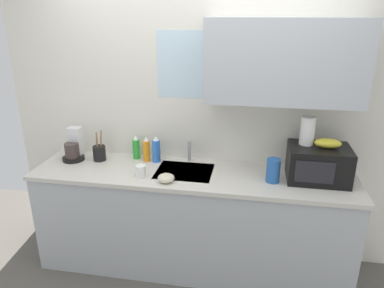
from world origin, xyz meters
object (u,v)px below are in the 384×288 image
(microwave, at_px, (318,164))
(dish_soap_bottle_blue, at_px, (156,150))
(utensil_crock, at_px, (99,153))
(small_bowl, at_px, (166,178))
(coffee_maker, at_px, (74,148))
(paper_towel_roll, at_px, (307,131))
(mug_white, at_px, (141,171))
(dish_soap_bottle_orange, at_px, (146,150))
(dish_soap_bottle_green, at_px, (136,148))
(cereal_canister, at_px, (273,170))
(banana_bunch, at_px, (328,143))

(microwave, relative_size, dish_soap_bottle_blue, 1.96)
(utensil_crock, xyz_separation_m, small_bowl, (0.68, -0.32, -0.04))
(coffee_maker, relative_size, small_bowl, 2.15)
(paper_towel_roll, relative_size, coffee_maker, 0.79)
(paper_towel_roll, bearing_deg, utensil_crock, 179.34)
(coffee_maker, height_order, mug_white, coffee_maker)
(dish_soap_bottle_orange, distance_m, dish_soap_bottle_green, 0.11)
(coffee_maker, distance_m, cereal_canister, 1.73)
(paper_towel_roll, relative_size, dish_soap_bottle_orange, 0.99)
(microwave, xyz_separation_m, mug_white, (-1.37, -0.19, -0.09))
(dish_soap_bottle_green, height_order, mug_white, dish_soap_bottle_green)
(banana_bunch, xyz_separation_m, mug_white, (-1.42, -0.19, -0.26))
(cereal_canister, distance_m, utensil_crock, 1.50)
(small_bowl, bearing_deg, dish_soap_bottle_green, 131.97)
(coffee_maker, xyz_separation_m, utensil_crock, (0.23, 0.01, -0.03))
(microwave, height_order, banana_bunch, banana_bunch)
(coffee_maker, distance_m, mug_white, 0.74)
(dish_soap_bottle_blue, height_order, mug_white, dish_soap_bottle_blue)
(cereal_canister, bearing_deg, dish_soap_bottle_green, 167.26)
(dish_soap_bottle_blue, distance_m, dish_soap_bottle_green, 0.20)
(microwave, height_order, cereal_canister, microwave)
(microwave, xyz_separation_m, utensil_crock, (-1.83, 0.07, -0.07))
(cereal_canister, relative_size, utensil_crock, 0.68)
(coffee_maker, bearing_deg, microwave, -1.66)
(microwave, relative_size, dish_soap_bottle_green, 2.16)
(dish_soap_bottle_blue, bearing_deg, coffee_maker, -174.73)
(dish_soap_bottle_green, relative_size, small_bowl, 1.64)
(dish_soap_bottle_green, bearing_deg, dish_soap_bottle_blue, -11.99)
(banana_bunch, bearing_deg, mug_white, -172.37)
(dish_soap_bottle_green, distance_m, cereal_canister, 1.21)
(banana_bunch, distance_m, paper_towel_roll, 0.18)
(microwave, bearing_deg, dish_soap_bottle_blue, 174.51)
(paper_towel_roll, distance_m, utensil_crock, 1.76)
(coffee_maker, bearing_deg, dish_soap_bottle_blue, 5.27)
(microwave, height_order, coffee_maker, coffee_maker)
(paper_towel_roll, xyz_separation_m, dish_soap_bottle_blue, (-1.23, 0.08, -0.27))
(coffee_maker, bearing_deg, banana_bunch, -1.58)
(dish_soap_bottle_orange, bearing_deg, dish_soap_bottle_green, 159.26)
(dish_soap_bottle_orange, xyz_separation_m, utensil_crock, (-0.41, -0.06, -0.03))
(utensil_crock, bearing_deg, banana_bunch, -2.13)
(utensil_crock, bearing_deg, dish_soap_bottle_orange, 7.83)
(dish_soap_bottle_orange, height_order, dish_soap_bottle_green, dish_soap_bottle_orange)
(banana_bunch, relative_size, coffee_maker, 0.71)
(paper_towel_roll, bearing_deg, coffee_maker, 179.76)
(paper_towel_roll, height_order, mug_white, paper_towel_roll)
(cereal_canister, bearing_deg, dish_soap_bottle_blue, 167.11)
(microwave, height_order, dish_soap_bottle_orange, microwave)
(dish_soap_bottle_orange, relative_size, dish_soap_bottle_green, 1.04)
(paper_towel_roll, bearing_deg, dish_soap_bottle_green, 175.28)
(coffee_maker, xyz_separation_m, dish_soap_bottle_blue, (0.73, 0.07, 0.01))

